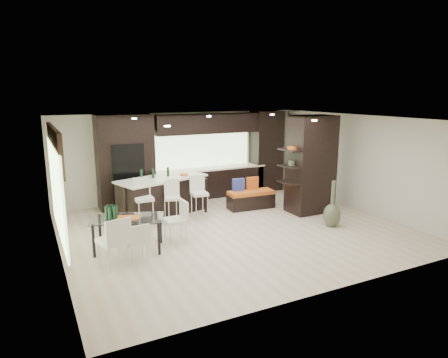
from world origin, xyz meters
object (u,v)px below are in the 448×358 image
stool_left (144,207)px  chair_near (137,244)px  kitchen_island (163,196)px  chair_far (113,244)px  floor_vase (333,204)px  dining_table (129,234)px  chair_end (175,223)px  stool_right (199,201)px  bench (251,200)px  stool_mid (173,205)px

stool_left → chair_near: 2.18m
kitchen_island → chair_far: bearing=-140.5°
floor_vase → dining_table: size_ratio=0.80×
chair_near → chair_end: chair_end is taller
stool_right → chair_end: (-1.17, -1.37, -0.03)m
stool_right → bench: size_ratio=0.69×
chair_far → stool_left: bearing=44.6°
stool_right → floor_vase: (2.70, -2.12, 0.13)m
floor_vase → chair_far: size_ratio=1.25×
stool_left → dining_table: 1.54m
kitchen_island → floor_vase: bearing=-57.8°
kitchen_island → stool_right: 1.12m
bench → chair_near: (-3.93, -2.26, 0.12)m
chair_near → chair_far: bearing=-178.4°
dining_table → chair_far: size_ratio=1.56×
stool_right → floor_vase: floor_vase is taller
kitchen_island → dining_table: size_ratio=1.66×
bench → dining_table: size_ratio=0.91×
chair_near → stool_left: bearing=66.0°
stool_right → bench: stool_right is taller
stool_right → stool_left: bearing=-173.9°
chair_far → chair_end: (1.51, 0.75, -0.04)m
stool_right → chair_near: 3.04m
stool_left → floor_vase: size_ratio=0.84×
kitchen_island → chair_far: (-1.93, -2.95, -0.04)m
floor_vase → chair_near: size_ratio=1.56×
kitchen_island → dining_table: 2.65m
chair_near → chair_far: size_ratio=0.80×
stool_right → bench: bearing=12.1°
stool_mid → chair_far: chair_far is taller
bench → dining_table: bearing=-153.9°
bench → chair_far: 4.96m
kitchen_island → stool_mid: kitchen_island is taller
kitchen_island → dining_table: bearing=-141.0°
chair_end → floor_vase: bearing=-101.3°
stool_left → floor_vase: (4.21, -2.11, 0.09)m
chair_end → dining_table: bearing=89.7°
chair_near → chair_end: bearing=28.9°
stool_mid → dining_table: (-1.47, -1.38, -0.09)m
kitchen_island → floor_vase: (3.45, -2.95, 0.08)m
stool_mid → dining_table: 2.02m
dining_table → kitchen_island: bearing=76.6°
stool_mid → bench: (2.45, 0.19, -0.19)m
dining_table → chair_near: size_ratio=1.95×
bench → chair_end: bearing=-147.1°
stool_mid → dining_table: size_ratio=0.60×
kitchen_island → chair_near: (-1.47, -2.90, -0.13)m
bench → stool_right: bearing=-169.1°
bench → dining_table: 4.23m
stool_right → chair_far: bearing=-136.2°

